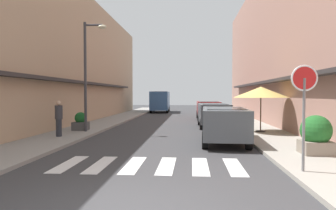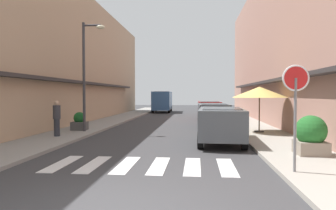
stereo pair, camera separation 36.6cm
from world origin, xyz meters
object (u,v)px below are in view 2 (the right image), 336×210
at_px(cafe_umbrella, 259,92).
at_px(pedestrian_walking_near, 57,118).
at_px(parked_car_far, 209,108).
at_px(planter_midblock, 79,122).
at_px(parked_car_mid, 213,113).
at_px(street_lamp, 87,65).
at_px(delivery_van, 162,100).
at_px(round_street_sign, 296,90).
at_px(parked_car_near, 221,121).
at_px(planter_corner, 311,135).

distance_m(cafe_umbrella, pedestrian_walking_near, 9.92).
height_order(parked_car_far, pedestrian_walking_near, pedestrian_walking_near).
distance_m(planter_midblock, pedestrian_walking_near, 2.52).
relative_size(parked_car_mid, street_lamp, 0.72).
xyz_separation_m(parked_car_far, planter_midblock, (-7.27, -9.15, -0.37)).
bearing_deg(street_lamp, pedestrian_walking_near, -110.85).
relative_size(cafe_umbrella, planter_midblock, 2.85).
bearing_deg(planter_midblock, pedestrian_walking_near, -92.21).
xyz_separation_m(delivery_van, round_street_sign, (6.33, -27.26, 0.73)).
bearing_deg(parked_car_far, parked_car_near, -90.00).
bearing_deg(parked_car_mid, planter_corner, -73.63).
bearing_deg(parked_car_far, delivery_van, 116.40).
bearing_deg(parked_car_far, planter_corner, -80.12).
bearing_deg(pedestrian_walking_near, planter_midblock, -173.08).
bearing_deg(cafe_umbrella, planter_corner, -85.63).
distance_m(parked_car_far, street_lamp, 12.01).
xyz_separation_m(parked_car_near, planter_midblock, (-7.27, 3.26, -0.37)).
bearing_deg(delivery_van, round_street_sign, -76.93).
height_order(parked_car_mid, street_lamp, street_lamp).
xyz_separation_m(parked_car_near, planter_corner, (2.62, -2.61, -0.19)).
xyz_separation_m(parked_car_mid, planter_midblock, (-7.27, -3.04, -0.37)).
distance_m(parked_car_far, delivery_van, 11.08).
xyz_separation_m(parked_car_mid, parked_car_far, (-0.00, 6.11, 0.00)).
xyz_separation_m(parked_car_near, delivery_van, (-4.92, 22.32, 0.48)).
xyz_separation_m(round_street_sign, street_lamp, (-8.03, 7.67, 1.39)).
bearing_deg(delivery_van, planter_midblock, -97.03).
bearing_deg(parked_car_mid, parked_car_far, 90.00).
xyz_separation_m(round_street_sign, pedestrian_walking_near, (-8.78, 5.71, -1.16)).
xyz_separation_m(delivery_van, street_lamp, (-1.70, -19.58, 2.12)).
bearing_deg(parked_car_near, round_street_sign, -74.08).
distance_m(parked_car_far, round_street_sign, 17.44).
distance_m(cafe_umbrella, planter_corner, 6.04).
bearing_deg(parked_car_far, planter_midblock, -128.49).
height_order(parked_car_mid, planter_corner, parked_car_mid).
height_order(street_lamp, pedestrian_walking_near, street_lamp).
distance_m(parked_car_far, cafe_umbrella, 9.49).
distance_m(parked_car_near, street_lamp, 7.62).
bearing_deg(round_street_sign, parked_car_far, 94.64).
bearing_deg(parked_car_far, parked_car_mid, -90.00).
xyz_separation_m(street_lamp, cafe_umbrella, (8.79, 0.51, -1.39)).
relative_size(parked_car_far, planter_midblock, 4.37).
height_order(cafe_umbrella, planter_corner, cafe_umbrella).
bearing_deg(delivery_van, cafe_umbrella, -69.61).
bearing_deg(round_street_sign, delivery_van, 103.07).
height_order(round_street_sign, cafe_umbrella, round_street_sign).
relative_size(parked_car_near, parked_car_mid, 1.03).
height_order(delivery_van, pedestrian_walking_near, delivery_van).
distance_m(delivery_van, round_street_sign, 27.99).
height_order(parked_car_mid, round_street_sign, round_street_sign).
bearing_deg(delivery_van, pedestrian_walking_near, -96.48).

